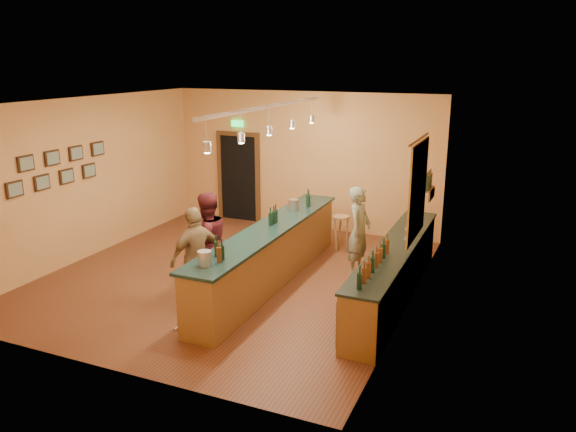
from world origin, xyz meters
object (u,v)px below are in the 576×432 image
at_px(tasting_bar, 270,251).
at_px(customer_b, 196,257).
at_px(customer_a, 207,243).
at_px(bar_stool, 341,223).
at_px(back_counter, 394,271).
at_px(bartender, 359,231).

xyz_separation_m(tasting_bar, customer_b, (-0.71, -1.30, 0.22)).
height_order(customer_a, bar_stool, customer_a).
relative_size(back_counter, bar_stool, 6.06).
height_order(back_counter, customer_a, customer_a).
distance_m(back_counter, customer_b, 3.29).
xyz_separation_m(back_counter, customer_b, (-2.91, -1.48, 0.34)).
relative_size(back_counter, customer_a, 2.60).
bearing_deg(bartender, customer_b, 142.77).
bearing_deg(bar_stool, tasting_bar, -105.54).
xyz_separation_m(tasting_bar, bar_stool, (0.61, 2.20, 0.00)).
xyz_separation_m(customer_a, bar_stool, (1.46, 2.95, -0.27)).
distance_m(tasting_bar, bartender, 1.70).
bearing_deg(back_counter, customer_b, -153.08).
bearing_deg(bartender, customer_a, 133.19).
height_order(tasting_bar, customer_b, customer_b).
bearing_deg(tasting_bar, bar_stool, 74.46).
relative_size(back_counter, customer_b, 2.75).
height_order(back_counter, bartender, bartender).
distance_m(bartender, customer_b, 3.10).
bearing_deg(bar_stool, customer_b, -110.66).
distance_m(tasting_bar, bar_stool, 2.29).
bearing_deg(bar_stool, customer_a, -116.30).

